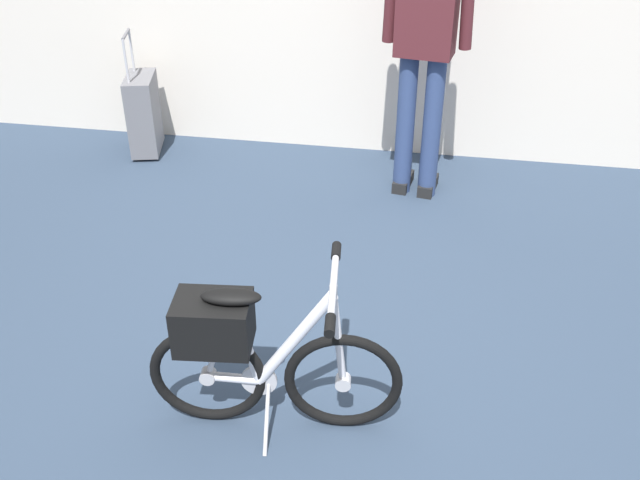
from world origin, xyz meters
The scene contains 4 objects.
ground_plane centered at (0.00, 0.00, 0.00)m, with size 8.29×8.29×0.00m, color #2D3D51.
folding_bike_foreground centered at (-0.22, -0.30, 0.35)m, with size 0.97×0.53×0.70m.
visitor_near_wall centered at (0.27, 1.75, 1.05)m, with size 0.53×0.31×1.80m.
rolling_suitcase centered at (-1.59, 2.04, 0.28)m, with size 0.26×0.39×0.83m.
Camera 1 is at (0.38, -2.28, 2.12)m, focal length 40.23 mm.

